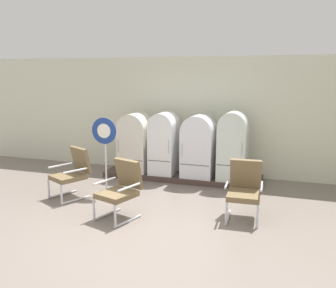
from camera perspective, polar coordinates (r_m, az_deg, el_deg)
The scene contains 11 objects.
ground at distance 6.06m, azimuth -5.99°, elevation -13.23°, with size 12.00×10.00×0.05m, color slate.
back_wall at distance 9.04m, azimuth 3.34°, elevation 4.50°, with size 11.76×0.12×2.84m.
display_plinth at distance 8.71m, azimuth 2.16°, elevation -4.95°, with size 3.68×0.95×0.12m, color #46342F.
refrigerator_0 at distance 8.82m, azimuth -5.11°, elevation 0.50°, with size 0.69×0.72×1.39m.
refrigerator_1 at distance 8.56m, azimuth -0.63°, elevation 0.45°, with size 0.58×0.72×1.44m.
refrigerator_2 at distance 8.31m, azimuth 4.73°, elevation -0.09°, with size 0.71×0.66×1.41m.
refrigerator_3 at distance 8.17m, azimuth 10.02°, elevation 0.06°, with size 0.61×0.69×1.51m.
armchair_left at distance 7.55m, azimuth -14.60°, elevation -4.12°, with size 0.80×0.87×1.00m.
armchair_right at distance 6.41m, azimuth 11.78°, elevation -6.71°, with size 0.63×0.73×1.00m.
armchair_center at distance 6.35m, azimuth -7.32°, elevation -6.72°, with size 0.75×0.84×1.00m.
sign_stand at distance 7.56m, azimuth -9.75°, elevation -1.47°, with size 0.53×0.32×1.58m.
Camera 1 is at (2.30, -5.02, 2.46)m, focal length 39.23 mm.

